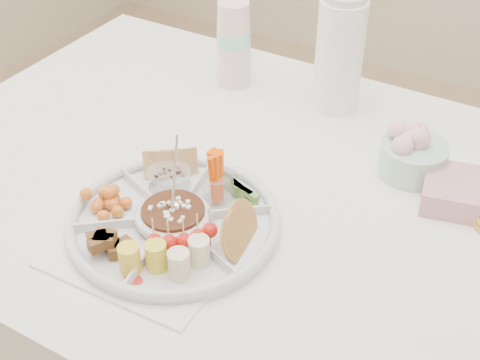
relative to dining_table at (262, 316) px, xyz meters
The scene contains 14 objects.
dining_table is the anchor object (origin of this frame).
party_tray 0.45m from the dining_table, 113.89° to the right, with size 0.38×0.38×0.04m, color white.
bean_dip 0.46m from the dining_table, 113.89° to the right, with size 0.11×0.11×0.04m, color #50270F.
tortillas 0.46m from the dining_table, 75.79° to the right, with size 0.10×0.10×0.06m, color #BC7A41, non-canonical shape.
carrot_cucumber 0.45m from the dining_table, 118.86° to the right, with size 0.12×0.12×0.11m, color #FF5302, non-canonical shape.
pita_raisins 0.46m from the dining_table, 151.40° to the right, with size 0.11×0.11×0.06m, color tan, non-canonical shape.
cherries 0.51m from the dining_table, 135.10° to the right, with size 0.10×0.10×0.04m, color #E15D15, non-canonical shape.
granola_chunks 0.54m from the dining_table, 112.72° to the right, with size 0.09×0.09×0.04m, color brown, non-canonical shape.
banana_tomato 0.53m from the dining_table, 90.56° to the right, with size 0.12×0.12×0.10m, color #EED769, non-canonical shape.
cup_stack 0.65m from the dining_table, 129.42° to the left, with size 0.08×0.08×0.23m, color #A9BA9D.
thermos 0.63m from the dining_table, 91.72° to the left, with size 0.11×0.11×0.28m, color white.
flower_bowl 0.52m from the dining_table, 39.58° to the left, with size 0.13×0.13×0.10m, color #AADFB9.
napkin_stack 0.55m from the dining_table, 22.80° to the left, with size 0.15×0.13×0.05m, color #C38890.
placemat 0.52m from the dining_table, 105.03° to the right, with size 0.31×0.10×0.01m, color white.
Camera 1 is at (0.48, -0.92, 1.57)m, focal length 50.00 mm.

